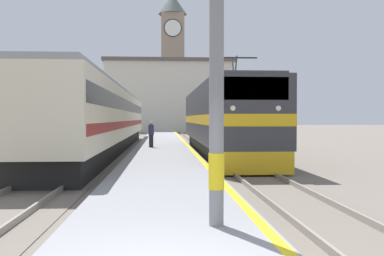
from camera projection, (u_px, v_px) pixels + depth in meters
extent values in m
plane|color=#70665B|center=(163.00, 145.00, 35.05)|extent=(200.00, 200.00, 0.00)
cube|color=gray|center=(163.00, 147.00, 30.06)|extent=(3.49, 140.00, 0.29)
cube|color=yellow|center=(187.00, 145.00, 30.16)|extent=(0.20, 140.00, 0.00)
cube|color=#70665B|center=(210.00, 149.00, 30.27)|extent=(2.83, 140.00, 0.02)
cube|color=gray|center=(200.00, 147.00, 30.22)|extent=(0.07, 140.00, 0.14)
cube|color=gray|center=(221.00, 147.00, 30.32)|extent=(0.07, 140.00, 0.14)
cube|color=#70665B|center=(109.00, 149.00, 29.82)|extent=(2.83, 140.00, 0.02)
cube|color=gray|center=(98.00, 148.00, 29.78)|extent=(0.07, 140.00, 0.14)
cube|color=gray|center=(120.00, 148.00, 29.87)|extent=(0.07, 140.00, 0.14)
cube|color=black|center=(221.00, 148.00, 24.70)|extent=(2.46, 16.86, 0.90)
cube|color=#333338|center=(221.00, 114.00, 24.66)|extent=(2.90, 18.33, 2.75)
cube|color=gold|center=(221.00, 119.00, 24.66)|extent=(2.92, 18.35, 0.44)
cube|color=gold|center=(255.00, 163.00, 15.70)|extent=(2.75, 0.30, 0.81)
cube|color=black|center=(255.00, 88.00, 15.56)|extent=(2.32, 0.12, 0.80)
sphere|color=white|center=(233.00, 108.00, 15.48)|extent=(0.20, 0.20, 0.20)
sphere|color=white|center=(278.00, 108.00, 15.58)|extent=(0.20, 0.20, 0.20)
cube|color=#4C4C51|center=(221.00, 88.00, 24.63)|extent=(2.61, 17.41, 0.12)
cylinder|color=#333333|center=(236.00, 68.00, 19.69)|extent=(0.06, 0.63, 1.03)
cylinder|color=#333333|center=(233.00, 70.00, 20.39)|extent=(0.06, 0.63, 1.03)
cube|color=#262626|center=(235.00, 58.00, 20.03)|extent=(2.03, 0.08, 0.06)
cube|color=black|center=(107.00, 144.00, 28.61)|extent=(2.46, 32.03, 0.90)
cube|color=beige|center=(106.00, 115.00, 28.57)|extent=(2.90, 33.36, 2.74)
cube|color=black|center=(106.00, 106.00, 28.56)|extent=(2.92, 32.70, 0.64)
cube|color=maroon|center=(107.00, 124.00, 28.58)|extent=(2.92, 32.70, 0.36)
cube|color=gray|center=(106.00, 92.00, 28.54)|extent=(2.67, 33.36, 0.20)
cylinder|color=yellow|center=(216.00, 171.00, 7.40)|extent=(0.26, 0.26, 0.60)
cylinder|color=#23232D|center=(151.00, 141.00, 27.33)|extent=(0.26, 0.26, 0.75)
cylinder|color=navy|center=(151.00, 130.00, 27.32)|extent=(0.34, 0.34, 0.62)
sphere|color=tan|center=(151.00, 123.00, 27.31)|extent=(0.20, 0.20, 0.20)
cube|color=gray|center=(173.00, 72.00, 76.24)|extent=(3.84, 3.84, 19.69)
cylinder|color=black|center=(173.00, 28.00, 74.14)|extent=(2.99, 0.06, 2.99)
cylinder|color=white|center=(173.00, 28.00, 74.11)|extent=(2.69, 0.10, 2.69)
cone|color=#47514C|center=(173.00, 4.00, 75.98)|extent=(4.80, 4.80, 3.46)
cube|color=beige|center=(169.00, 98.00, 66.51)|extent=(18.30, 7.44, 10.09)
cube|color=#564C47|center=(169.00, 62.00, 66.40)|extent=(18.90, 8.04, 0.50)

